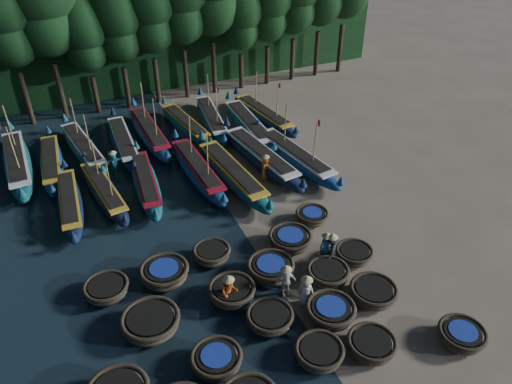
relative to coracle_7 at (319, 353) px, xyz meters
name	(u,v)px	position (x,y,z in m)	size (l,w,h in m)	color
ground	(264,264)	(0.28, 5.68, -0.38)	(120.00, 120.00, 0.00)	gray
foliage_wall	(139,24)	(0.28, 29.18, 4.62)	(40.00, 3.00, 10.00)	black
coracle_7	(319,353)	(0.00, 0.00, 0.00)	(2.15, 2.15, 0.67)	brown
coracle_8	(371,345)	(2.05, -0.49, -0.01)	(2.09, 2.09, 0.66)	brown
coracle_9	(462,335)	(5.61, -1.53, -0.01)	(2.29, 2.29, 0.64)	brown
coracle_11	(216,360)	(-3.72, 1.25, 0.03)	(2.23, 2.23, 0.71)	brown
coracle_12	(270,318)	(-1.01, 2.32, 0.00)	(2.26, 2.26, 0.66)	brown
coracle_13	(330,311)	(1.43, 1.58, 0.05)	(2.52, 2.52, 0.75)	brown
coracle_14	(373,292)	(3.70, 1.79, 0.03)	(2.28, 2.28, 0.71)	brown
coracle_15	(151,322)	(-5.56, 3.99, 0.07)	(2.77, 2.77, 0.79)	brown
coracle_16	(232,292)	(-1.92, 4.25, 0.05)	(2.46, 2.46, 0.75)	brown
coracle_17	(271,268)	(0.23, 4.89, 0.06)	(2.30, 2.30, 0.77)	brown
coracle_18	(328,274)	(2.47, 3.57, 0.03)	(2.09, 2.09, 0.72)	brown
coracle_19	(354,254)	(4.33, 4.26, -0.01)	(1.82, 1.82, 0.65)	brown
coracle_20	(106,289)	(-6.88, 6.66, 0.00)	(2.00, 2.00, 0.66)	brown
coracle_21	(164,273)	(-4.31, 6.51, 0.09)	(2.55, 2.55, 0.82)	brown
coracle_22	(212,254)	(-1.89, 6.95, 0.04)	(2.01, 2.01, 0.73)	brown
coracle_23	(290,239)	(1.98, 6.37, 0.05)	(2.69, 2.69, 0.75)	brown
coracle_24	(312,216)	(3.92, 7.65, 0.00)	(1.76, 1.76, 0.65)	brown
long_boat_2	(70,202)	(-7.58, 13.82, 0.12)	(1.65, 7.47, 1.32)	#0E1635
long_boat_3	(104,191)	(-5.69, 14.20, 0.13)	(2.34, 7.53, 3.23)	#0E1635
long_boat_4	(146,183)	(-3.36, 14.05, 0.14)	(1.99, 7.73, 1.37)	#0E4D50
long_boat_5	(198,170)	(-0.23, 14.14, 0.18)	(1.86, 8.39, 3.57)	navy
long_boat_6	(232,174)	(1.45, 12.81, 0.22)	(2.47, 8.95, 1.58)	#0E4D50
long_boat_7	(261,157)	(3.77, 13.88, 0.23)	(2.84, 9.01, 1.60)	#0E1635
long_boat_8	(295,157)	(5.72, 13.08, 0.21)	(2.93, 8.64, 3.72)	navy
long_boat_9	(17,163)	(-10.00, 19.10, 0.23)	(1.94, 9.09, 3.87)	#0E4D50
long_boat_10	(52,163)	(-8.11, 18.50, 0.13)	(1.73, 7.63, 1.35)	navy
long_boat_11	(83,148)	(-6.08, 19.54, 0.17)	(2.74, 8.12, 3.50)	#0E4D50
long_boat_12	(124,142)	(-3.60, 19.27, 0.16)	(1.59, 8.07, 1.42)	#0E1635
long_boat_13	(150,132)	(-1.73, 19.89, 0.20)	(1.80, 8.56, 3.64)	navy
long_boat_14	(186,125)	(0.86, 20.10, 0.13)	(2.48, 7.49, 1.33)	#0E4D50
long_boat_15	(212,119)	(2.77, 20.19, 0.16)	(2.31, 7.98, 3.41)	navy
long_boat_16	(249,125)	(4.77, 18.13, 0.20)	(1.66, 8.70, 1.53)	#0E4D50
long_boat_17	(264,115)	(6.39, 19.26, 0.16)	(2.65, 7.91, 3.40)	#0E1635
fisherman_0	(306,290)	(0.87, 2.71, 0.44)	(0.86, 0.85, 1.71)	silver
fisherman_1	(326,247)	(2.98, 4.68, 0.55)	(0.71, 0.71, 1.86)	#1B5F74
fisherman_2	(229,291)	(-2.15, 3.99, 0.45)	(0.92, 0.82, 1.76)	#C7541A
fisherman_3	(331,249)	(3.17, 4.52, 0.49)	(1.18, 1.21, 1.86)	black
fisherman_4	(286,280)	(0.33, 3.58, 0.46)	(0.97, 0.58, 1.74)	silver
fisherman_5	(114,163)	(-4.66, 16.51, 0.43)	(1.47, 0.65, 1.73)	#1B5F74
fisherman_6	(265,167)	(3.36, 12.37, 0.49)	(0.90, 0.93, 1.81)	#C7541A
tree_3	(1,8)	(-8.82, 25.68, 7.62)	(4.92, 4.92, 11.60)	black
tree_5	(83,32)	(-4.22, 25.68, 5.59)	(3.68, 3.68, 8.68)	black
tree_6	(116,18)	(-1.92, 25.68, 6.26)	(4.09, 4.09, 9.65)	black
tree_7	(148,4)	(0.38, 25.68, 6.94)	(4.51, 4.51, 10.63)	black
tree_10	(240,13)	(7.28, 25.68, 5.59)	(3.68, 3.68, 8.68)	black
tree_11	(268,1)	(9.58, 25.68, 6.26)	(4.09, 4.09, 9.65)	black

